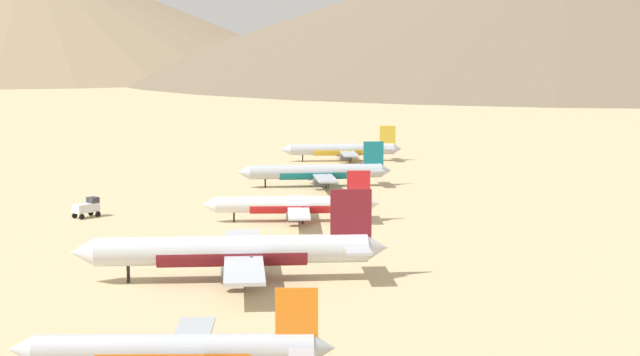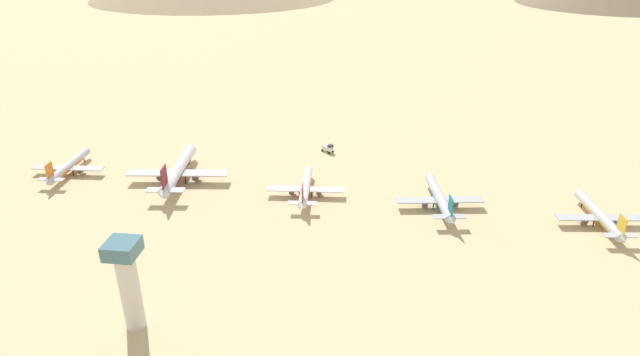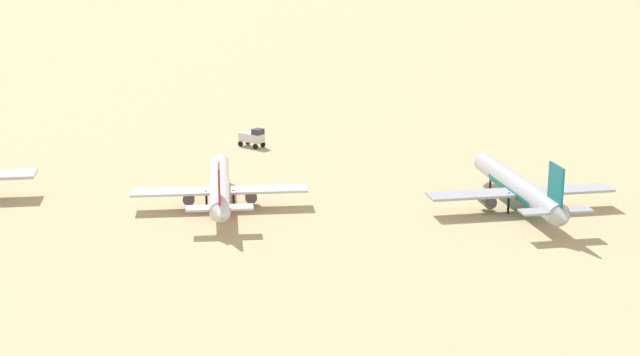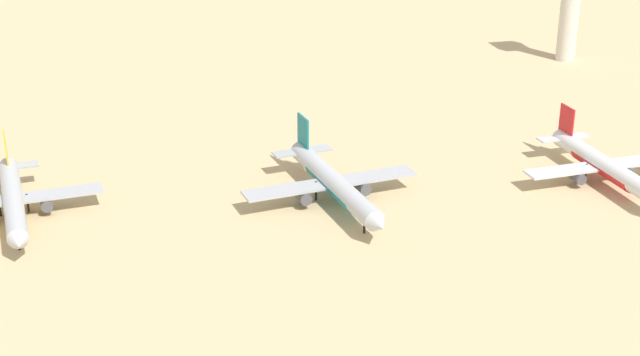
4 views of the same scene
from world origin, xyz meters
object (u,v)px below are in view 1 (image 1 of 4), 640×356
at_px(parked_jet_0, 343,150).
at_px(parked_jet_4, 177,350).
at_px(parked_jet_1, 317,172).
at_px(parked_jet_3, 235,251).
at_px(parked_jet_2, 293,205).
at_px(service_truck, 87,207).

distance_m(parked_jet_0, parked_jet_4, 193.98).
height_order(parked_jet_1, parked_jet_3, parked_jet_3).
distance_m(parked_jet_0, parked_jet_1, 51.14).
bearing_deg(parked_jet_3, parked_jet_2, -96.87).
distance_m(parked_jet_1, parked_jet_2, 47.43).
relative_size(parked_jet_0, parked_jet_4, 1.01).
distance_m(parked_jet_1, parked_jet_3, 97.53).
bearing_deg(parked_jet_2, service_truck, -5.28).
relative_size(parked_jet_0, parked_jet_1, 0.94).
bearing_deg(parked_jet_0, parked_jet_4, 85.18).
distance_m(parked_jet_0, parked_jet_2, 98.54).
relative_size(parked_jet_2, parked_jet_4, 1.00).
relative_size(parked_jet_4, service_truck, 6.17).
bearing_deg(parked_jet_4, service_truck, -71.05).
bearing_deg(service_truck, parked_jet_2, 174.72).
xyz_separation_m(parked_jet_0, parked_jet_4, (16.28, 193.29, -0.02)).
distance_m(parked_jet_0, service_truck, 106.88).
bearing_deg(parked_jet_2, parked_jet_3, 83.13).
height_order(parked_jet_2, parked_jet_4, parked_jet_2).
distance_m(parked_jet_0, parked_jet_3, 148.66).
xyz_separation_m(parked_jet_1, parked_jet_2, (3.13, 47.32, -0.24)).
xyz_separation_m(parked_jet_0, service_truck, (50.27, 94.31, -1.26)).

